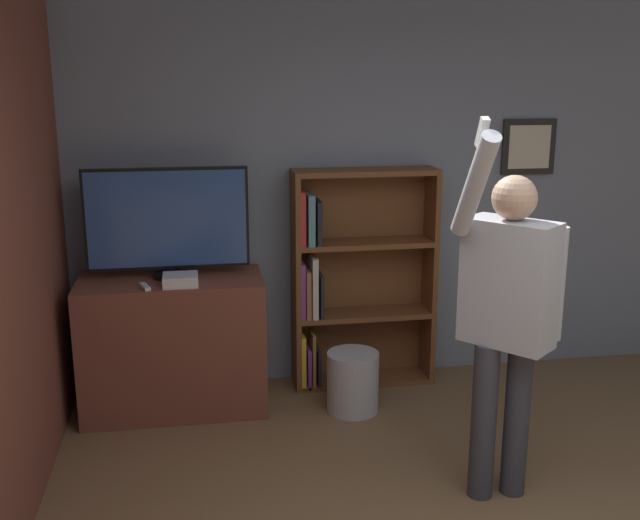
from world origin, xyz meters
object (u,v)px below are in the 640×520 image
at_px(television, 167,222).
at_px(waste_bin, 353,382).
at_px(bookshelf, 350,281).
at_px(person, 508,308).
at_px(game_console, 180,280).

bearing_deg(television, waste_bin, -13.68).
xyz_separation_m(bookshelf, waste_bin, (-0.07, -0.47, -0.55)).
bearing_deg(person, bookshelf, 156.71).
xyz_separation_m(television, bookshelf, (1.22, 0.19, -0.50)).
xyz_separation_m(bookshelf, person, (0.46, -1.58, 0.28)).
distance_m(television, person, 2.19).
xyz_separation_m(game_console, waste_bin, (1.07, -0.08, -0.72)).
height_order(bookshelf, waste_bin, bookshelf).
height_order(game_console, person, person).
bearing_deg(game_console, person, -36.53).
distance_m(bookshelf, person, 1.67).
relative_size(game_console, waste_bin, 0.54).
relative_size(television, waste_bin, 2.56).
height_order(television, game_console, television).
distance_m(bookshelf, waste_bin, 0.73).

